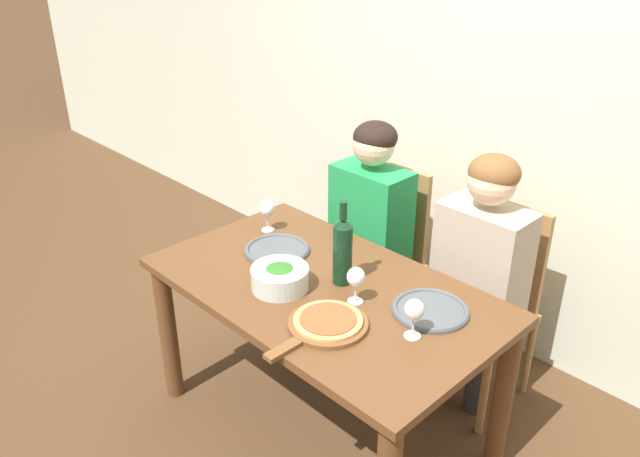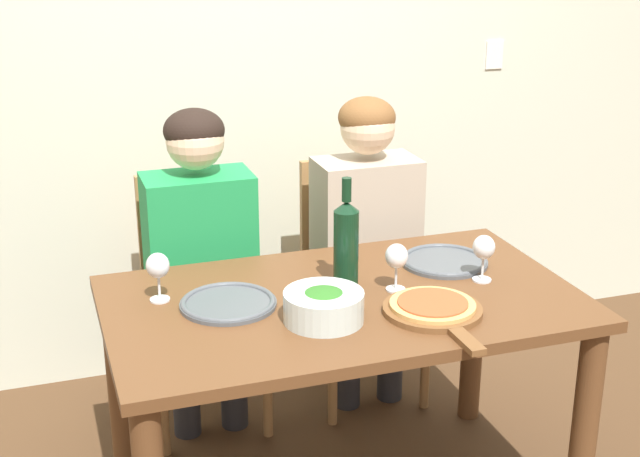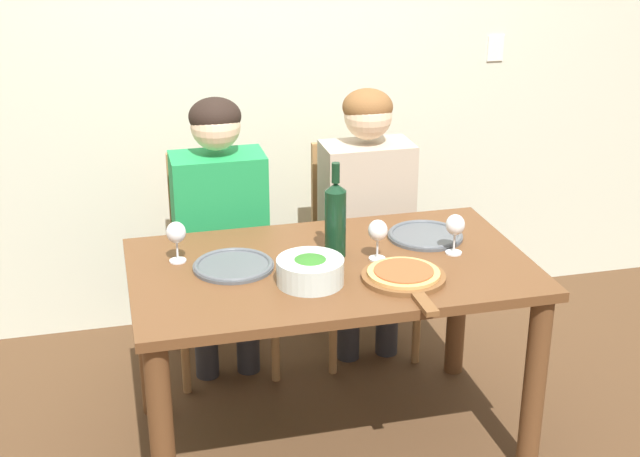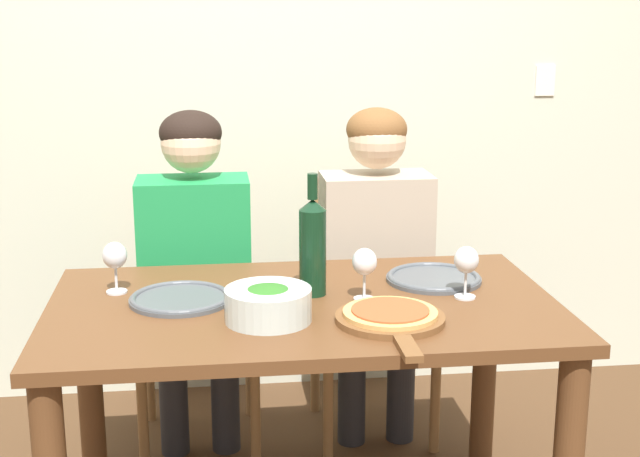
# 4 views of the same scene
# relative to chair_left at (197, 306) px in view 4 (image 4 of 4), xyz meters

# --- Properties ---
(back_wall) EXTENTS (10.00, 0.06, 2.70)m
(back_wall) POSITION_rel_chair_left_xyz_m (0.31, 0.42, 0.86)
(back_wall) COLOR beige
(back_wall) RESTS_ON ground
(dining_table) EXTENTS (1.42, 0.83, 0.74)m
(dining_table) POSITION_rel_chair_left_xyz_m (0.31, -0.73, 0.12)
(dining_table) COLOR brown
(dining_table) RESTS_ON ground
(chair_left) EXTENTS (0.42, 0.42, 0.93)m
(chair_left) POSITION_rel_chair_left_xyz_m (0.00, 0.00, 0.00)
(chair_left) COLOR #9E7042
(chair_left) RESTS_ON ground
(chair_right) EXTENTS (0.42, 0.42, 0.93)m
(chair_right) POSITION_rel_chair_left_xyz_m (0.63, 0.00, 0.00)
(chair_right) COLOR #9E7042
(chair_right) RESTS_ON ground
(person_woman) EXTENTS (0.47, 0.51, 1.21)m
(person_woman) POSITION_rel_chair_left_xyz_m (0.00, -0.11, 0.23)
(person_woman) COLOR #28282D
(person_woman) RESTS_ON ground
(person_man) EXTENTS (0.47, 0.51, 1.21)m
(person_man) POSITION_rel_chair_left_xyz_m (0.63, -0.11, 0.23)
(person_man) COLOR #28282D
(person_man) RESTS_ON ground
(wine_bottle) EXTENTS (0.08, 0.08, 0.35)m
(wine_bottle) POSITION_rel_chair_left_xyz_m (0.34, -0.66, 0.39)
(wine_bottle) COLOR black
(wine_bottle) RESTS_ON dining_table
(broccoli_bowl) EXTENTS (0.23, 0.23, 0.10)m
(broccoli_bowl) POSITION_rel_chair_left_xyz_m (0.20, -0.87, 0.29)
(broccoli_bowl) COLOR silver
(broccoli_bowl) RESTS_ON dining_table
(dinner_plate_left) EXTENTS (0.29, 0.29, 0.02)m
(dinner_plate_left) POSITION_rel_chair_left_xyz_m (-0.03, -0.68, 0.26)
(dinner_plate_left) COLOR #4C5156
(dinner_plate_left) RESTS_ON dining_table
(dinner_plate_right) EXTENTS (0.29, 0.29, 0.02)m
(dinner_plate_right) POSITION_rel_chair_left_xyz_m (0.72, -0.58, 0.26)
(dinner_plate_right) COLOR #4C5156
(dinner_plate_right) RESTS_ON dining_table
(pizza_on_board) EXTENTS (0.29, 0.43, 0.04)m
(pizza_on_board) POSITION_rel_chair_left_xyz_m (0.52, -0.93, 0.26)
(pizza_on_board) COLOR brown
(pizza_on_board) RESTS_ON dining_table
(wine_glass_left) EXTENTS (0.07, 0.07, 0.15)m
(wine_glass_left) POSITION_rel_chair_left_xyz_m (-0.22, -0.58, 0.35)
(wine_glass_left) COLOR silver
(wine_glass_left) RESTS_ON dining_table
(wine_glass_right) EXTENTS (0.07, 0.07, 0.15)m
(wine_glass_right) POSITION_rel_chair_left_xyz_m (0.77, -0.75, 0.35)
(wine_glass_right) COLOR silver
(wine_glass_right) RESTS_ON dining_table
(wine_glass_centre) EXTENTS (0.07, 0.07, 0.15)m
(wine_glass_centre) POSITION_rel_chair_left_xyz_m (0.48, -0.73, 0.35)
(wine_glass_centre) COLOR silver
(wine_glass_centre) RESTS_ON dining_table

